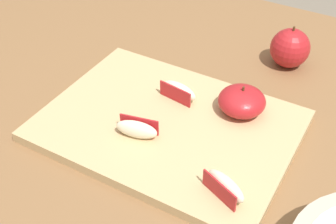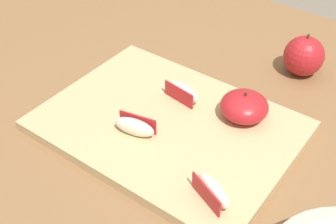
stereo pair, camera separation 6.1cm
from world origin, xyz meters
The scene contains 7 objects.
dining_table centered at (0.00, 0.00, 0.64)m, with size 1.39×0.91×0.74m.
cutting_board centered at (-0.07, -0.06, 0.75)m, with size 0.39×0.29×0.02m.
apple_half_skin_up centered at (0.01, 0.02, 0.78)m, with size 0.08×0.08×0.05m.
apple_wedge_back centered at (0.06, -0.15, 0.77)m, with size 0.07×0.05×0.03m.
apple_wedge_middle centered at (-0.10, -0.12, 0.77)m, with size 0.07×0.04×0.03m.
apple_wedge_right centered at (-0.09, 0.00, 0.77)m, with size 0.07×0.03×0.03m.
whole_apple_crimson centered at (0.03, 0.21, 0.78)m, with size 0.07×0.07×0.08m.
Camera 1 is at (0.19, -0.53, 1.22)m, focal length 48.10 mm.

